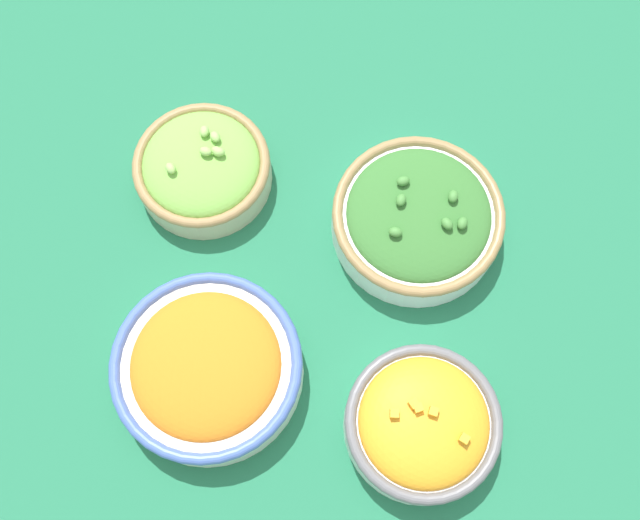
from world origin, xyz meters
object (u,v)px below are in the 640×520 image
Objects in this scene: bowl_lettuce at (203,167)px; bowl_carrots at (208,367)px; bowl_squash at (423,423)px; bowl_broccoli at (418,218)px.

bowl_lettuce is 0.79× the size of bowl_carrots.
bowl_squash is 0.83× the size of bowl_broccoli.
bowl_lettuce is at bearing -140.46° from bowl_squash.
bowl_carrots is at bearing -104.67° from bowl_squash.
bowl_broccoli is at bearing 178.61° from bowl_squash.
bowl_broccoli is at bearing 126.45° from bowl_carrots.
bowl_lettuce is at bearing -104.72° from bowl_broccoli.
bowl_broccoli is 0.25m from bowl_lettuce.
bowl_squash is at bearing -1.39° from bowl_broccoli.
bowl_carrots is at bearing -53.55° from bowl_broccoli.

